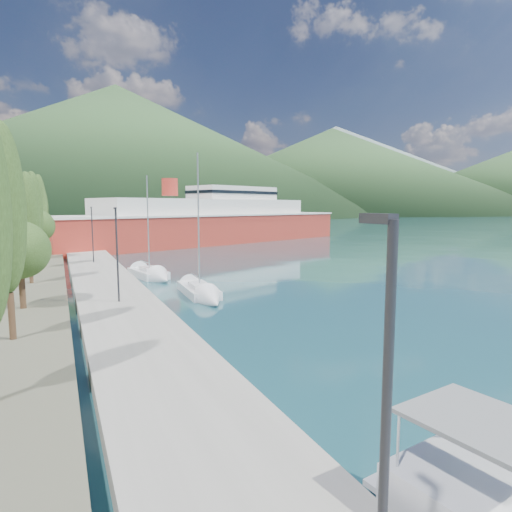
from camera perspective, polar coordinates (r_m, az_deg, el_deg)
name	(u,v)px	position (r m, az deg, el deg)	size (l,w,h in m)	color
ground	(105,230)	(133.41, -19.52, 3.32)	(1400.00, 1400.00, 0.00)	#19434C
quay	(104,282)	(39.34, -19.65, -3.28)	(5.00, 88.00, 0.80)	gray
hills_far	(168,157)	(652.98, -11.61, 12.75)	(1480.00, 900.00, 180.00)	slate
hills_near	(188,159)	(402.88, -9.01, 12.63)	(1010.00, 520.00, 115.00)	#2E4F29
tree_row	(32,219)	(44.57, -27.73, 4.44)	(3.78, 62.40, 10.56)	#47301E
lamp_posts	(119,253)	(27.59, -17.76, 0.42)	(0.15, 46.61, 6.06)	#2D2D33
sailboat_near	(205,295)	(32.29, -6.81, -5.25)	(2.54, 8.28, 11.78)	silver
sailboat_mid	(155,276)	(41.73, -13.29, -2.65)	(3.63, 7.62, 10.76)	silver
ferry	(210,223)	(81.61, -6.20, 4.40)	(62.56, 34.24, 12.30)	#B03023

